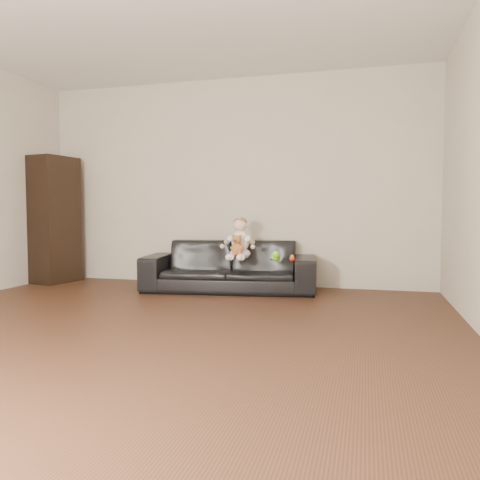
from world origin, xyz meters
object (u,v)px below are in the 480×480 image
(sofa, at_px, (230,266))
(toy_blue_disc, at_px, (274,260))
(toy_green, at_px, (275,257))
(teddy_bear, at_px, (237,245))
(baby, at_px, (240,241))
(cabinet, at_px, (54,220))
(toy_rattle, at_px, (292,259))

(sofa, height_order, toy_blue_disc, sofa)
(sofa, bearing_deg, toy_green, -26.99)
(toy_blue_disc, bearing_deg, teddy_bear, -160.45)
(baby, xyz_separation_m, teddy_bear, (0.01, -0.15, -0.04))
(cabinet, height_order, toy_blue_disc, cabinet)
(sofa, height_order, toy_green, sofa)
(sofa, distance_m, cabinet, 2.46)
(sofa, bearing_deg, teddy_bear, -65.29)
(sofa, xyz_separation_m, baby, (0.15, -0.11, 0.30))
(toy_rattle, bearing_deg, cabinet, 175.67)
(teddy_bear, xyz_separation_m, toy_rattle, (0.61, 0.05, -0.14))
(baby, xyz_separation_m, toy_rattle, (0.62, -0.09, -0.18))
(teddy_bear, bearing_deg, sofa, 117.93)
(sofa, distance_m, toy_blue_disc, 0.57)
(cabinet, distance_m, toy_blue_disc, 2.99)
(baby, bearing_deg, teddy_bear, -98.06)
(teddy_bear, height_order, toy_rattle, teddy_bear)
(baby, relative_size, toy_green, 3.86)
(teddy_bear, bearing_deg, cabinet, 169.02)
(sofa, height_order, teddy_bear, teddy_bear)
(toy_green, distance_m, toy_blue_disc, 0.10)
(sofa, bearing_deg, toy_rattle, -22.42)
(teddy_bear, relative_size, toy_green, 1.84)
(teddy_bear, height_order, toy_green, teddy_bear)
(sofa, bearing_deg, cabinet, 171.42)
(baby, height_order, toy_rattle, baby)
(baby, relative_size, toy_rattle, 7.45)
(cabinet, bearing_deg, sofa, 8.77)
(toy_green, height_order, toy_rattle, toy_green)
(cabinet, xyz_separation_m, toy_blue_disc, (2.96, -0.16, -0.43))
(teddy_bear, distance_m, toy_rattle, 0.62)
(baby, bearing_deg, toy_rattle, -20.57)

